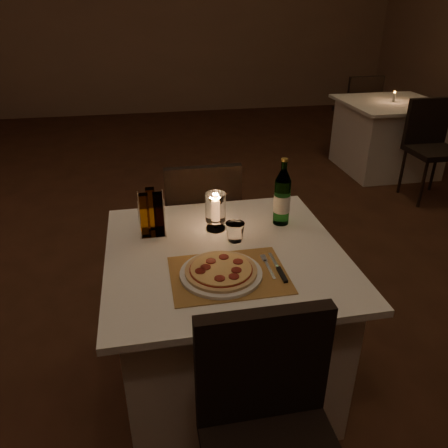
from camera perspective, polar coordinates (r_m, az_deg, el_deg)
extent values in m
cube|color=#432415|center=(2.93, -5.80, -8.31)|extent=(8.00, 10.00, 0.02)
cube|color=#906D53|center=(7.40, -10.68, 25.51)|extent=(8.00, 0.02, 3.00)
cube|color=white|center=(2.08, 0.11, -12.67)|extent=(0.88, 0.88, 0.71)
cube|color=white|center=(1.87, 0.12, -3.96)|extent=(1.00, 1.00, 0.03)
cube|color=black|center=(1.42, 5.09, -18.01)|extent=(0.42, 0.05, 0.42)
cube|color=black|center=(2.69, -3.14, -0.04)|extent=(0.42, 0.42, 0.05)
cube|color=black|center=(2.42, -2.66, 2.81)|extent=(0.42, 0.05, 0.42)
cylinder|color=black|center=(2.97, -0.23, -2.37)|extent=(0.03, 0.03, 0.44)
cylinder|color=black|center=(2.94, -6.77, -2.98)|extent=(0.03, 0.03, 0.44)
cylinder|color=black|center=(2.69, 1.12, -5.91)|extent=(0.03, 0.03, 0.44)
cylinder|color=black|center=(2.65, -6.15, -6.64)|extent=(0.03, 0.03, 0.44)
cube|color=#A47539|center=(1.71, 0.61, -6.63)|extent=(0.45, 0.34, 0.00)
cylinder|color=white|center=(1.70, -0.39, -6.49)|extent=(0.32, 0.32, 0.01)
cylinder|color=#D8B77F|center=(1.69, -0.39, -6.12)|extent=(0.28, 0.28, 0.01)
cylinder|color=maroon|center=(1.68, -0.39, -5.91)|extent=(0.24, 0.24, 0.00)
cylinder|color=#EACC7F|center=(1.68, -0.39, -5.81)|extent=(0.24, 0.24, 0.00)
cylinder|color=maroon|center=(1.72, 1.84, -4.92)|extent=(0.04, 0.04, 0.00)
cylinder|color=maroon|center=(1.75, -0.03, -4.31)|extent=(0.04, 0.04, 0.00)
cylinder|color=maroon|center=(1.72, -1.73, -4.85)|extent=(0.04, 0.04, 0.00)
cylinder|color=maroon|center=(1.68, -2.42, -5.65)|extent=(0.04, 0.04, 0.00)
cylinder|color=maroon|center=(1.66, -3.12, -6.14)|extent=(0.04, 0.04, 0.00)
cylinder|color=maroon|center=(1.62, -0.56, -7.11)|extent=(0.04, 0.04, 0.00)
cylinder|color=maroon|center=(1.63, 1.30, -6.86)|extent=(0.04, 0.04, 0.00)
cylinder|color=maroon|center=(1.67, 1.63, -6.04)|extent=(0.04, 0.04, 0.00)
cube|color=silver|center=(1.74, 5.98, -5.91)|extent=(0.01, 0.14, 0.00)
cube|color=silver|center=(1.81, 5.22, -4.46)|extent=(0.02, 0.05, 0.00)
cube|color=black|center=(1.71, 7.59, -6.57)|extent=(0.02, 0.10, 0.01)
cube|color=silver|center=(1.80, 6.52, -4.77)|extent=(0.01, 0.12, 0.00)
cylinder|color=#61B463|center=(2.06, 7.56, 2.85)|extent=(0.07, 0.07, 0.22)
cylinder|color=#61B463|center=(1.99, 7.88, 7.58)|extent=(0.03, 0.03, 0.04)
cylinder|color=gold|center=(1.98, 7.93, 8.31)|extent=(0.03, 0.03, 0.01)
cylinder|color=silver|center=(2.06, 7.55, 2.72)|extent=(0.08, 0.08, 0.08)
cylinder|color=white|center=(2.03, -1.09, -0.53)|extent=(0.09, 0.09, 0.01)
cylinder|color=white|center=(2.02, -1.10, 0.03)|extent=(0.02, 0.02, 0.04)
cylinder|color=white|center=(1.98, -1.12, 2.22)|extent=(0.09, 0.09, 0.13)
cylinder|color=white|center=(1.99, -1.12, 1.87)|extent=(0.03, 0.03, 0.10)
ellipsoid|color=orange|center=(1.96, -1.13, 3.51)|extent=(0.02, 0.02, 0.03)
cube|color=white|center=(2.03, -9.24, -1.03)|extent=(0.12, 0.12, 0.01)
cylinder|color=white|center=(1.94, -10.99, 0.48)|extent=(0.01, 0.01, 0.18)
cylinder|color=white|center=(1.94, -7.74, 0.76)|extent=(0.01, 0.01, 0.18)
cylinder|color=white|center=(2.04, -11.04, 1.86)|extent=(0.01, 0.01, 0.18)
cylinder|color=white|center=(2.04, -7.96, 2.13)|extent=(0.01, 0.01, 0.18)
cube|color=#BF8C33|center=(1.95, -10.29, 1.13)|extent=(0.04, 0.04, 0.20)
cube|color=#3F1E14|center=(1.95, -8.54, 1.28)|extent=(0.04, 0.04, 0.20)
cube|color=#BF8C33|center=(2.01, -9.49, 1.95)|extent=(0.04, 0.04, 0.20)
cube|color=white|center=(5.10, 20.50, 10.47)|extent=(0.88, 0.88, 0.71)
cube|color=white|center=(5.01, 21.21, 14.50)|extent=(1.00, 1.00, 0.03)
cube|color=black|center=(4.44, 25.76, 8.53)|extent=(0.42, 0.42, 0.05)
cube|color=black|center=(4.52, 25.04, 12.07)|extent=(0.42, 0.05, 0.42)
cylinder|color=black|center=(4.28, 24.51, 4.73)|extent=(0.03, 0.03, 0.44)
cylinder|color=black|center=(4.55, 22.22, 6.41)|extent=(0.03, 0.03, 0.44)
cylinder|color=black|center=(4.73, 25.72, 6.51)|extent=(0.03, 0.03, 0.44)
cube|color=black|center=(5.75, 16.72, 13.91)|extent=(0.42, 0.42, 0.05)
cube|color=black|center=(5.54, 17.90, 15.73)|extent=(0.42, 0.05, 0.42)
cylinder|color=black|center=(6.03, 17.17, 12.08)|extent=(0.03, 0.03, 0.44)
cylinder|color=black|center=(5.88, 14.16, 12.09)|extent=(0.03, 0.03, 0.44)
cylinder|color=black|center=(5.74, 18.68, 11.12)|extent=(0.03, 0.03, 0.44)
cylinder|color=black|center=(5.59, 15.56, 11.12)|extent=(0.03, 0.03, 0.44)
cylinder|color=white|center=(5.00, 21.32, 15.16)|extent=(0.03, 0.03, 0.09)
ellipsoid|color=orange|center=(4.99, 21.43, 15.74)|extent=(0.01, 0.01, 0.02)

